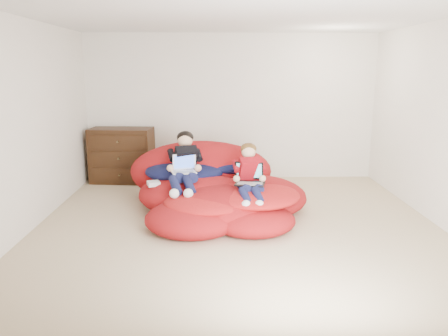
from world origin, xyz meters
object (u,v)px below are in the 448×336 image
(older_boy, at_px, (184,162))
(beanbag_pile, at_px, (215,191))
(younger_boy, at_px, (249,173))
(laptop_black, at_px, (250,178))
(laptop_white, at_px, (184,168))
(dresser, at_px, (122,155))

(older_boy, bearing_deg, beanbag_pile, 0.78)
(older_boy, bearing_deg, younger_boy, -23.65)
(older_boy, distance_m, laptop_black, 0.95)
(older_boy, distance_m, laptop_white, 0.10)
(laptop_black, bearing_deg, laptop_white, 159.37)
(younger_boy, xyz_separation_m, laptop_black, (0.00, -0.02, -0.05))
(dresser, relative_size, laptop_black, 2.61)
(younger_boy, height_order, laptop_black, younger_boy)
(beanbag_pile, relative_size, older_boy, 2.39)
(younger_boy, bearing_deg, laptop_white, 160.68)
(older_boy, bearing_deg, laptop_black, -24.88)
(beanbag_pile, height_order, older_boy, older_boy)
(beanbag_pile, xyz_separation_m, younger_boy, (0.45, -0.38, 0.34))
(dresser, relative_size, older_boy, 1.02)
(dresser, distance_m, older_boy, 1.99)
(beanbag_pile, xyz_separation_m, older_boy, (-0.41, -0.01, 0.41))
(laptop_black, bearing_deg, younger_boy, 90.00)
(beanbag_pile, bearing_deg, dresser, 134.99)
(beanbag_pile, distance_m, laptop_black, 0.66)
(dresser, distance_m, beanbag_pile, 2.25)
(laptop_white, relative_size, laptop_black, 0.87)
(beanbag_pile, relative_size, laptop_white, 7.01)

